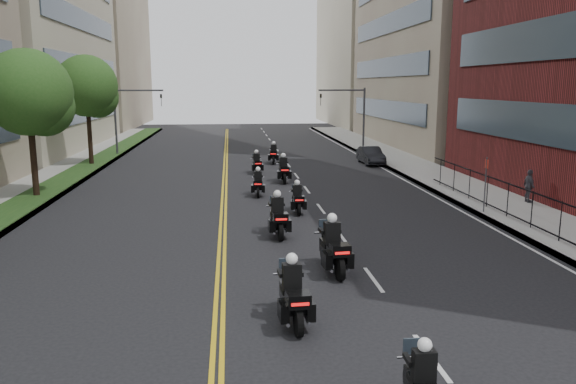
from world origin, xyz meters
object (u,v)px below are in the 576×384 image
at_px(motorcycle_3, 333,249).
at_px(motorcycle_6, 258,184).
at_px(motorcycle_2, 293,296).
at_px(motorcycle_9, 274,155).
at_px(motorcycle_5, 297,200).
at_px(parked_sedan, 371,155).
at_px(pedestrian_c, 529,186).
at_px(motorcycle_7, 283,171).
at_px(motorcycle_4, 278,218).
at_px(motorcycle_8, 257,164).

relative_size(motorcycle_3, motorcycle_6, 1.22).
relative_size(motorcycle_2, motorcycle_9, 1.06).
xyz_separation_m(motorcycle_2, motorcycle_3, (1.69, 3.73, 0.04)).
relative_size(motorcycle_2, motorcycle_3, 0.94).
xyz_separation_m(motorcycle_2, motorcycle_5, (1.58, 12.21, -0.10)).
relative_size(motorcycle_2, motorcycle_6, 1.15).
xyz_separation_m(parked_sedan, pedestrian_c, (4.10, -15.18, 0.32)).
distance_m(motorcycle_7, pedestrian_c, 13.84).
relative_size(motorcycle_4, motorcycle_9, 1.08).
xyz_separation_m(motorcycle_3, motorcycle_7, (0.04, 16.82, -0.04)).
height_order(motorcycle_6, motorcycle_7, motorcycle_7).
xyz_separation_m(motorcycle_6, pedestrian_c, (13.13, -3.83, 0.36)).
relative_size(motorcycle_2, motorcycle_7, 1.00).
bearing_deg(pedestrian_c, motorcycle_5, 94.95).
bearing_deg(motorcycle_9, motorcycle_5, -84.42).
bearing_deg(pedestrian_c, motorcycle_3, 130.76).
distance_m(motorcycle_4, pedestrian_c, 13.51).
relative_size(motorcycle_2, motorcycle_5, 1.16).
distance_m(motorcycle_5, parked_sedan, 17.31).
relative_size(motorcycle_3, motorcycle_8, 1.19).
xyz_separation_m(motorcycle_5, parked_sedan, (7.42, 15.63, 0.04)).
bearing_deg(motorcycle_3, motorcycle_5, 85.79).
bearing_deg(parked_sedan, pedestrian_c, -75.43).
relative_size(motorcycle_7, parked_sedan, 0.62).
bearing_deg(motorcycle_6, parked_sedan, 54.95).
bearing_deg(pedestrian_c, motorcycle_6, 76.42).
bearing_deg(parked_sedan, motorcycle_4, -114.43).
xyz_separation_m(motorcycle_5, motorcycle_8, (-1.31, 11.89, 0.02)).
xyz_separation_m(motorcycle_8, motorcycle_9, (1.52, 4.82, 0.03)).
xyz_separation_m(motorcycle_6, motorcycle_8, (0.29, 7.61, 0.02)).
bearing_deg(motorcycle_5, motorcycle_9, 90.11).
bearing_deg(motorcycle_3, motorcycle_4, 101.68).
xyz_separation_m(motorcycle_2, motorcycle_7, (1.73, 20.55, 0.00)).
relative_size(motorcycle_7, motorcycle_8, 1.12).
height_order(motorcycle_7, motorcycle_8, motorcycle_7).
xyz_separation_m(motorcycle_3, motorcycle_4, (-1.36, 4.54, -0.03)).
bearing_deg(motorcycle_6, motorcycle_2, -86.47).
bearing_deg(motorcycle_8, pedestrian_c, -45.77).
distance_m(motorcycle_6, motorcycle_9, 12.56).
bearing_deg(motorcycle_8, motorcycle_5, -87.77).
distance_m(motorcycle_2, motorcycle_4, 8.28).
height_order(motorcycle_4, motorcycle_9, motorcycle_4).
bearing_deg(motorcycle_7, pedestrian_c, -34.26).
bearing_deg(motorcycle_4, pedestrian_c, 16.30).
xyz_separation_m(motorcycle_4, motorcycle_7, (1.40, 12.28, -0.01)).
xyz_separation_m(motorcycle_2, parked_sedan, (9.01, 27.85, -0.06)).
bearing_deg(parked_sedan, motorcycle_2, -108.47).
relative_size(motorcycle_6, motorcycle_7, 0.87).
relative_size(motorcycle_3, pedestrian_c, 1.56).
height_order(motorcycle_7, motorcycle_9, motorcycle_7).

